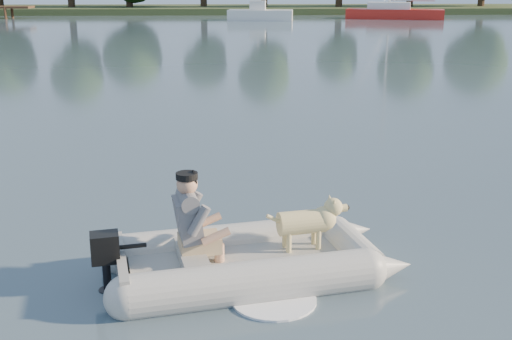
{
  "coord_description": "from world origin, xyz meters",
  "views": [
    {
      "loc": [
        0.16,
        -6.17,
        3.29
      ],
      "look_at": [
        0.51,
        2.33,
        0.75
      ],
      "focal_mm": 45.0,
      "sensor_mm": 36.0,
      "label": 1
    }
  ],
  "objects_px": {
    "man": "(190,216)",
    "motorboat": "(260,7)",
    "dinghy": "(251,227)",
    "sailboat": "(394,13)",
    "dog": "(302,226)"
  },
  "relations": [
    {
      "from": "dinghy",
      "to": "man",
      "type": "distance_m",
      "value": 0.71
    },
    {
      "from": "motorboat",
      "to": "sailboat",
      "type": "relative_size",
      "value": 0.49
    },
    {
      "from": "dinghy",
      "to": "dog",
      "type": "bearing_deg",
      "value": 4.57
    },
    {
      "from": "man",
      "to": "motorboat",
      "type": "xyz_separation_m",
      "value": [
        3.06,
        47.81,
        0.3
      ]
    },
    {
      "from": "dinghy",
      "to": "sailboat",
      "type": "relative_size",
      "value": 0.41
    },
    {
      "from": "dinghy",
      "to": "sailboat",
      "type": "distance_m",
      "value": 51.28
    },
    {
      "from": "sailboat",
      "to": "dog",
      "type": "bearing_deg",
      "value": -89.02
    },
    {
      "from": "motorboat",
      "to": "dog",
      "type": "bearing_deg",
      "value": -84.7
    },
    {
      "from": "dinghy",
      "to": "sailboat",
      "type": "xyz_separation_m",
      "value": [
        13.96,
        49.35,
        -0.08
      ]
    },
    {
      "from": "dinghy",
      "to": "dog",
      "type": "xyz_separation_m",
      "value": [
        0.61,
        0.18,
        -0.07
      ]
    },
    {
      "from": "motorboat",
      "to": "sailboat",
      "type": "height_order",
      "value": "sailboat"
    },
    {
      "from": "sailboat",
      "to": "motorboat",
      "type": "bearing_deg",
      "value": -155.78
    },
    {
      "from": "dinghy",
      "to": "motorboat",
      "type": "relative_size",
      "value": 0.84
    },
    {
      "from": "dog",
      "to": "motorboat",
      "type": "bearing_deg",
      "value": 75.55
    },
    {
      "from": "motorboat",
      "to": "man",
      "type": "bearing_deg",
      "value": -86.22
    }
  ]
}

